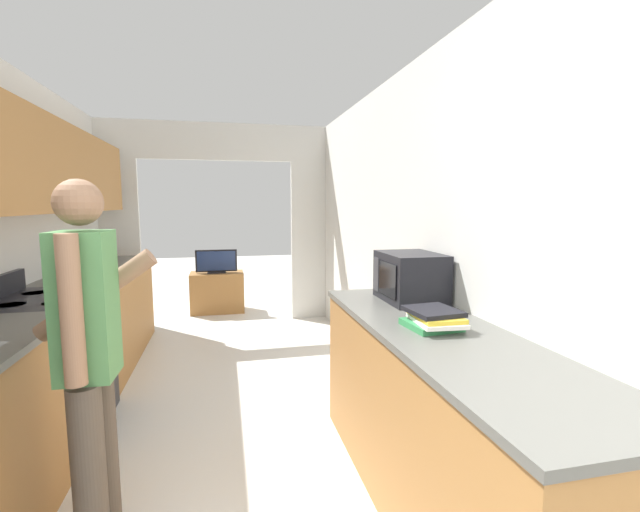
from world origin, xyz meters
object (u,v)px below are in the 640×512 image
Objects in this scene: range_oven at (51,365)px; person at (89,364)px; microwave at (410,277)px; tv_cabinet at (217,292)px; book_stack at (434,319)px; television at (216,262)px.

range_oven is 1.36m from person.
range_oven is 2.39× the size of microwave.
microwave is 0.61× the size of tv_cabinet.
television is at bearing 104.65° from book_stack.
television is at bearing -4.18° from person.
television is (1.02, 3.03, 0.25)m from range_oven.
person is at bearing -95.98° from television.
microwave is at bearing 76.64° from book_stack.
range_oven is 1.45× the size of tv_cabinet.
person is (0.58, -1.16, 0.40)m from range_oven.
microwave is 3.95m from tv_cabinet.
microwave is 0.79× the size of television.
tv_cabinet is at bearing 71.62° from range_oven.
tv_cabinet is 0.44m from television.
person is 1.54m from book_stack.
microwave is at bearing -69.44° from person.
microwave reaches higher than book_stack.
person is at bearing 179.65° from book_stack.
television reaches higher than tv_cabinet.
range_oven is at bearing -108.62° from television.
person is at bearing -161.24° from microwave.
person is 4.30m from tv_cabinet.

